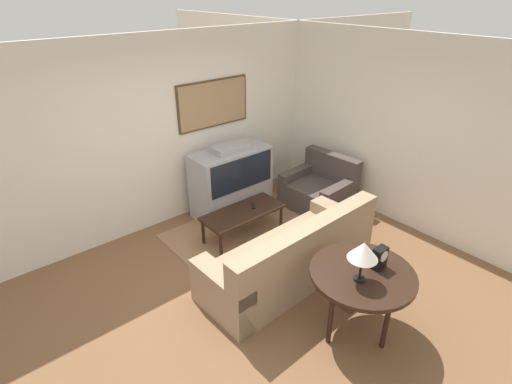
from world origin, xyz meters
TOP-DOWN VIEW (x-y plane):
  - ground_plane at (0.00, 0.00)m, footprint 12.00×12.00m
  - wall_back at (0.01, 2.13)m, footprint 12.00×0.10m
  - wall_right at (2.63, 0.00)m, footprint 0.06×12.00m
  - area_rug at (0.69, 0.90)m, footprint 2.22×1.80m
  - tv at (0.87, 1.69)m, footprint 1.23×0.56m
  - couch at (0.42, -0.10)m, footprint 2.26×0.93m
  - armchair at (2.04, 0.91)m, footprint 0.90×1.04m
  - coffee_table at (0.54, 0.99)m, footprint 1.18×0.51m
  - console_table at (0.38, -1.11)m, footprint 1.04×1.04m
  - table_lamp at (0.26, -1.15)m, footprint 0.28×0.28m
  - mantel_clock at (0.56, -1.15)m, footprint 0.15×0.10m
  - remote at (0.74, 1.00)m, footprint 0.12×0.16m

SIDE VIEW (x-z plane):
  - ground_plane at x=0.00m, z-range 0.00..0.00m
  - area_rug at x=0.69m, z-range 0.00..0.01m
  - armchair at x=2.04m, z-range -0.14..0.69m
  - couch at x=0.42m, z-range -0.14..0.75m
  - coffee_table at x=0.54m, z-range 0.17..0.59m
  - remote at x=0.74m, z-range 0.42..0.44m
  - tv at x=0.87m, z-range -0.03..1.08m
  - console_table at x=0.38m, z-range 0.30..1.03m
  - mantel_clock at x=0.56m, z-range 0.73..0.96m
  - table_lamp at x=0.26m, z-range 0.85..1.27m
  - wall_right at x=2.63m, z-range 0.00..2.70m
  - wall_back at x=0.01m, z-range 0.00..2.70m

